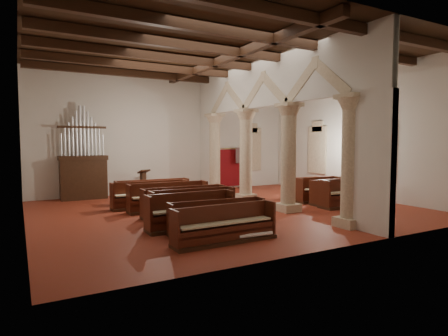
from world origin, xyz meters
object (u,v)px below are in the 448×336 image
pipe_organ (83,169)px  aisle_pew_0 (345,198)px  lectern (143,184)px  nave_pew_0 (225,230)px  processional_banner (240,174)px

pipe_organ → aisle_pew_0: size_ratio=1.91×
lectern → aisle_pew_0: 9.54m
pipe_organ → lectern: bearing=-1.8°
nave_pew_0 → aisle_pew_0: bearing=17.1°
pipe_organ → processional_banner: (8.45, -0.01, -0.56)m
lectern → processional_banner: (5.68, 0.08, 0.28)m
pipe_organ → nave_pew_0: 9.97m
nave_pew_0 → aisle_pew_0: size_ratio=1.27×
nave_pew_0 → aisle_pew_0: 7.21m
processional_banner → aisle_pew_0: processional_banner is taller
processional_banner → nave_pew_0: processional_banner is taller
pipe_organ → processional_banner: pipe_organ is taller
processional_banner → pipe_organ: bearing=-171.1°
pipe_organ → processional_banner: size_ratio=1.76×
pipe_organ → nave_pew_0: size_ratio=1.50×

